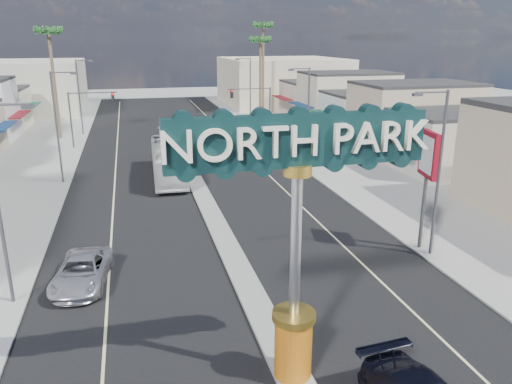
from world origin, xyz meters
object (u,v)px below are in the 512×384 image
streetlight_l_mid (58,122)px  streetlight_r_far (249,89)px  streetlight_l_near (1,196)px  traffic_signal_left (88,108)px  streetlight_r_near (437,166)px  suv_left (82,271)px  palm_right_mid (260,44)px  bank_pylon_sign (428,161)px  traffic_signal_right (255,103)px  palm_left_far (49,37)px  palm_right_far (263,31)px  city_bus (168,161)px  car_parked_right (279,151)px  streetlight_l_far (81,93)px  streetlight_r_mid (306,113)px  gateway_sign (296,221)px

streetlight_l_mid → streetlight_r_far: same height
streetlight_l_near → traffic_signal_left: bearing=87.9°
streetlight_r_near → suv_left: (-18.11, 1.13, -4.37)m
palm_right_mid → bank_pylon_sign: 45.48m
traffic_signal_right → suv_left: size_ratio=1.19×
palm_left_far → palm_right_far: size_ratio=0.93×
streetlight_r_far → palm_left_far: size_ratio=0.69×
traffic_signal_left → city_bus: size_ratio=0.55×
streetlight_l_mid → traffic_signal_left: bearing=84.9°
streetlight_l_near → palm_right_far: 58.35m
traffic_signal_left → streetlight_r_near: streetlight_r_near is taller
traffic_signal_left → traffic_signal_right: (18.37, 0.00, 0.00)m
car_parked_right → bank_pylon_sign: bank_pylon_sign is taller
streetlight_l_far → car_parked_right: 27.05m
traffic_signal_left → streetlight_r_mid: size_ratio=0.67×
palm_right_far → palm_left_far: bearing=-156.8°
streetlight_r_near → gateway_sign: bearing=-142.4°
streetlight_r_mid → streetlight_l_near: bearing=-136.2°
city_bus → palm_right_mid: bearing=62.3°
palm_left_far → palm_right_far: 30.48m
streetlight_l_near → streetlight_r_mid: 28.90m
palm_right_mid → streetlight_l_far: bearing=-170.3°
car_parked_right → streetlight_l_mid: bearing=-170.9°
gateway_sign → palm_right_far: (15.00, 60.02, 6.46)m
city_bus → bank_pylon_sign: size_ratio=1.66×
gateway_sign → bank_pylon_sign: gateway_sign is taller
streetlight_l_mid → city_bus: 9.16m
streetlight_r_mid → streetlight_r_far: 22.00m
traffic_signal_left → suv_left: (1.51, -32.87, -3.58)m
palm_right_far → streetlight_l_far: bearing=-158.5°
traffic_signal_left → streetlight_l_near: bearing=-92.1°
streetlight_r_mid → streetlight_r_far: bearing=90.0°
gateway_sign → palm_right_mid: (13.00, 54.02, 4.67)m
streetlight_l_near → palm_right_far: palm_right_far is taller
palm_right_far → car_parked_right: size_ratio=2.63×
bank_pylon_sign → streetlight_r_near: bearing=-82.9°
gateway_sign → palm_right_mid: palm_right_mid is taller
streetlight_r_far → bank_pylon_sign: 41.08m
streetlight_r_far → gateway_sign: bearing=-101.8°
traffic_signal_right → palm_right_mid: palm_right_mid is taller
streetlight_l_mid → city_bus: size_ratio=0.82×
streetlight_r_near → streetlight_l_near: bearing=180.0°
traffic_signal_right → palm_right_mid: bearing=72.4°
streetlight_r_near → car_parked_right: (-1.43, 23.66, -4.18)m
streetlight_l_near → palm_left_far: 40.59m
palm_right_far → gateway_sign: bearing=-104.0°
streetlight_l_far → bank_pylon_sign: size_ratio=1.36×
streetlight_r_near → streetlight_r_mid: same height
traffic_signal_right → palm_right_far: (5.82, 18.01, 8.11)m
traffic_signal_left → palm_right_far: bearing=36.7°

